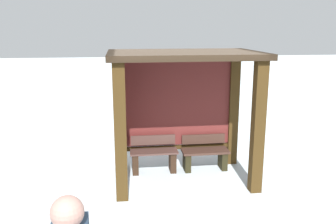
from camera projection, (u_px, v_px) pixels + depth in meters
ground_plane at (183, 178)px, 7.04m from camera, size 60.00×60.00×0.00m
bus_shelter at (177, 91)px, 6.82m from camera, size 2.76×1.80×2.47m
bench_left_inside at (154, 156)px, 7.32m from camera, size 0.97×0.37×0.74m
bench_center_inside at (205, 155)px, 7.46m from camera, size 0.97×0.40×0.71m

